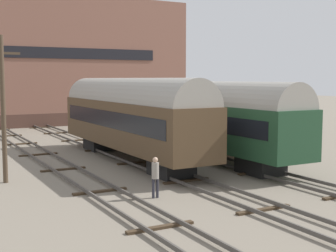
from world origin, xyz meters
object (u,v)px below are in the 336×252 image
object	(u,v)px
train_car_green	(206,115)
utility_pole	(3,107)
person_worker	(155,173)
bench	(221,128)
train_car_brown	(130,114)

from	to	relation	value
train_car_green	utility_pole	xyz separation A→B (m)	(-12.76, -1.11, 0.97)
train_car_green	person_worker	distance (m)	10.73
person_worker	bench	bearing A→B (deg)	43.87
train_car_brown	utility_pole	distance (m)	8.63
train_car_brown	bench	distance (m)	8.06
train_car_brown	bench	xyz separation A→B (m)	(7.86, 1.14, -1.39)
utility_pole	person_worker	bearing A→B (deg)	-50.42
person_worker	train_car_brown	bearing A→B (deg)	72.65
train_car_green	bench	distance (m)	4.48
train_car_brown	person_worker	xyz separation A→B (m)	(-2.86, -9.16, -1.88)
train_car_green	person_worker	bearing A→B (deg)	-135.18
train_car_green	bench	xyz separation A→B (m)	(3.22, 2.85, -1.28)
bench	utility_pole	bearing A→B (deg)	-166.08
train_car_brown	person_worker	distance (m)	9.78
bench	person_worker	bearing A→B (deg)	-136.13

